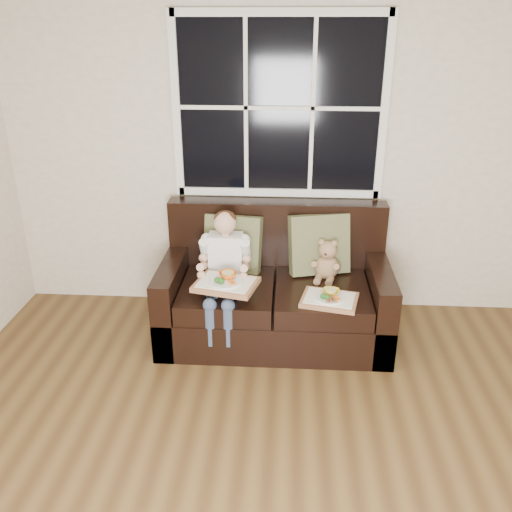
# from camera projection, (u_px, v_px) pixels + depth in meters

# --- Properties ---
(room_walls) EXTENTS (4.52, 5.02, 2.71)m
(room_walls) POSITION_uv_depth(u_px,v_px,m) (288.00, 236.00, 1.81)
(room_walls) COLOR beige
(room_walls) RESTS_ON ground
(window_back) EXTENTS (1.62, 0.04, 1.37)m
(window_back) POSITION_uv_depth(u_px,v_px,m) (279.00, 108.00, 4.06)
(window_back) COLOR black
(window_back) RESTS_ON room_walls
(loveseat) EXTENTS (1.70, 0.92, 0.96)m
(loveseat) POSITION_uv_depth(u_px,v_px,m) (275.00, 295.00, 4.17)
(loveseat) COLOR black
(loveseat) RESTS_ON ground
(pillow_left) EXTENTS (0.46, 0.27, 0.45)m
(pillow_left) POSITION_uv_depth(u_px,v_px,m) (233.00, 243.00, 4.19)
(pillow_left) COLOR #646941
(pillow_left) RESTS_ON loveseat
(pillow_right) EXTENTS (0.49, 0.32, 0.47)m
(pillow_right) POSITION_uv_depth(u_px,v_px,m) (319.00, 244.00, 4.14)
(pillow_right) COLOR #646941
(pillow_right) RESTS_ON loveseat
(child) EXTENTS (0.37, 0.59, 0.83)m
(child) POSITION_uv_depth(u_px,v_px,m) (224.00, 261.00, 3.95)
(child) COLOR white
(child) RESTS_ON loveseat
(teddy_bear) EXTENTS (0.22, 0.26, 0.32)m
(teddy_bear) POSITION_uv_depth(u_px,v_px,m) (327.00, 262.00, 4.08)
(teddy_bear) COLOR #9B7252
(teddy_bear) RESTS_ON loveseat
(tray_left) EXTENTS (0.48, 0.41, 0.10)m
(tray_left) POSITION_uv_depth(u_px,v_px,m) (226.00, 283.00, 3.77)
(tray_left) COLOR #9D6A47
(tray_left) RESTS_ON child
(tray_right) EXTENTS (0.43, 0.36, 0.09)m
(tray_right) POSITION_uv_depth(u_px,v_px,m) (330.00, 299.00, 3.76)
(tray_right) COLOR #9D6A47
(tray_right) RESTS_ON loveseat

